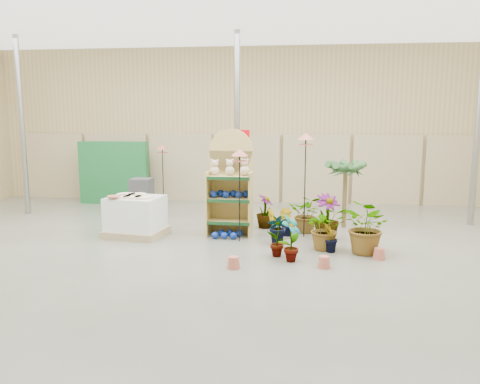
# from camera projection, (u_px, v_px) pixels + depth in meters

# --- Properties ---
(room) EXTENTS (15.20, 12.10, 4.70)m
(room) POSITION_uv_depth(u_px,v_px,m) (220.00, 132.00, 8.67)
(room) COLOR #57594D
(room) RESTS_ON ground
(display_shelf) EXTENTS (0.96, 0.62, 2.25)m
(display_shelf) POSITION_uv_depth(u_px,v_px,m) (230.00, 186.00, 9.97)
(display_shelf) COLOR tan
(display_shelf) RESTS_ON ground
(teddy_bears) EXTENTS (0.83, 0.21, 0.35)m
(teddy_bears) POSITION_uv_depth(u_px,v_px,m) (231.00, 169.00, 9.80)
(teddy_bears) COLOR #C6AF94
(teddy_bears) RESTS_ON display_shelf
(gazing_balls_shelf) EXTENTS (0.83, 0.28, 0.16)m
(gazing_balls_shelf) POSITION_uv_depth(u_px,v_px,m) (230.00, 194.00, 9.87)
(gazing_balls_shelf) COLOR navy
(gazing_balls_shelf) RESTS_ON display_shelf
(gazing_balls_floor) EXTENTS (0.63, 0.39, 0.15)m
(gazing_balls_floor) POSITION_uv_depth(u_px,v_px,m) (227.00, 234.00, 9.76)
(gazing_balls_floor) COLOR navy
(gazing_balls_floor) RESTS_ON ground
(pallet_stack) EXTENTS (1.32, 1.16, 0.88)m
(pallet_stack) POSITION_uv_depth(u_px,v_px,m) (136.00, 216.00, 9.88)
(pallet_stack) COLOR #998864
(pallet_stack) RESTS_ON ground
(charcoal_planters) EXTENTS (0.50, 0.50, 1.00)m
(charcoal_planters) POSITION_uv_depth(u_px,v_px,m) (142.00, 198.00, 11.56)
(charcoal_planters) COLOR #2B2B2C
(charcoal_planters) RESTS_ON ground
(trellis_stock) EXTENTS (2.00, 0.30, 1.80)m
(trellis_stock) POSITION_uv_depth(u_px,v_px,m) (114.00, 173.00, 13.52)
(trellis_stock) COLOR #165B2A
(trellis_stock) RESTS_ON ground
(offer_sign) EXTENTS (0.50, 0.08, 2.20)m
(offer_sign) POSITION_uv_depth(u_px,v_px,m) (239.00, 157.00, 10.79)
(offer_sign) COLOR gray
(offer_sign) RESTS_ON ground
(bird_table_front) EXTENTS (0.34, 0.34, 1.88)m
(bird_table_front) POSITION_uv_depth(u_px,v_px,m) (240.00, 156.00, 9.22)
(bird_table_front) COLOR black
(bird_table_front) RESTS_ON ground
(bird_table_right) EXTENTS (0.34, 0.34, 2.18)m
(bird_table_right) POSITION_uv_depth(u_px,v_px,m) (306.00, 140.00, 9.53)
(bird_table_right) COLOR black
(bird_table_right) RESTS_ON ground
(bird_table_back) EXTENTS (0.34, 0.34, 1.76)m
(bird_table_back) POSITION_uv_depth(u_px,v_px,m) (162.00, 149.00, 12.78)
(bird_table_back) COLOR black
(bird_table_back) RESTS_ON ground
(palm) EXTENTS (0.70, 0.70, 1.62)m
(palm) POSITION_uv_depth(u_px,v_px,m) (346.00, 167.00, 10.50)
(palm) COLOR brown
(palm) RESTS_ON ground
(potted_plant_0) EXTENTS (0.49, 0.41, 0.78)m
(potted_plant_0) POSITION_uv_depth(u_px,v_px,m) (278.00, 235.00, 8.40)
(potted_plant_0) COLOR #275226
(potted_plant_0) RESTS_ON ground
(potted_plant_1) EXTENTS (0.51, 0.50, 0.73)m
(potted_plant_1) POSITION_uv_depth(u_px,v_px,m) (276.00, 227.00, 9.19)
(potted_plant_1) COLOR #275226
(potted_plant_1) RESTS_ON ground
(potted_plant_2) EXTENTS (0.87, 0.79, 0.83)m
(potted_plant_2) POSITION_uv_depth(u_px,v_px,m) (326.00, 228.00, 8.84)
(potted_plant_2) COLOR #275226
(potted_plant_2) RESTS_ON ground
(potted_plant_3) EXTENTS (0.70, 0.70, 0.94)m
(potted_plant_3) POSITION_uv_depth(u_px,v_px,m) (327.00, 217.00, 9.54)
(potted_plant_3) COLOR #275226
(potted_plant_3) RESTS_ON ground
(potted_plant_5) EXTENTS (0.41, 0.41, 0.59)m
(potted_plant_5) POSITION_uv_depth(u_px,v_px,m) (286.00, 222.00, 9.90)
(potted_plant_5) COLOR #275226
(potted_plant_5) RESTS_ON ground
(potted_plant_6) EXTENTS (0.85, 0.78, 0.82)m
(potted_plant_6) POSITION_uv_depth(u_px,v_px,m) (307.00, 214.00, 10.16)
(potted_plant_6) COLOR #275226
(potted_plant_6) RESTS_ON ground
(potted_plant_8) EXTENTS (0.48, 0.53, 0.83)m
(potted_plant_8) POSITION_uv_depth(u_px,v_px,m) (291.00, 239.00, 8.08)
(potted_plant_8) COLOR #275226
(potted_plant_8) RESTS_ON ground
(potted_plant_9) EXTENTS (0.29, 0.34, 0.56)m
(potted_plant_9) POSITION_uv_depth(u_px,v_px,m) (331.00, 238.00, 8.65)
(potted_plant_9) COLOR #275226
(potted_plant_9) RESTS_ON ground
(potted_plant_10) EXTENTS (1.20, 1.22, 1.03)m
(potted_plant_10) POSITION_uv_depth(u_px,v_px,m) (368.00, 227.00, 8.52)
(potted_plant_10) COLOR #275226
(potted_plant_10) RESTS_ON ground
(potted_plant_11) EXTENTS (0.47, 0.47, 0.76)m
(potted_plant_11) POSITION_uv_depth(u_px,v_px,m) (265.00, 211.00, 10.60)
(potted_plant_11) COLOR #275226
(potted_plant_11) RESTS_ON ground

